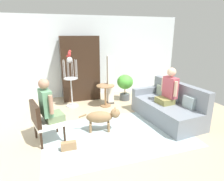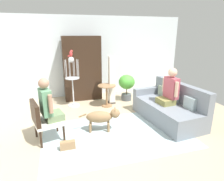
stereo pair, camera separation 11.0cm
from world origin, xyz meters
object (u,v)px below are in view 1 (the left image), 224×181
(armchair, at_px, (43,119))
(person_on_armchair, at_px, (48,104))
(armoire_cabinet, at_px, (80,68))
(handbag, at_px, (69,146))
(potted_plant, at_px, (125,84))
(person_on_couch, at_px, (169,89))
(couch, at_px, (168,107))
(dog, at_px, (102,117))
(column_lamp, at_px, (110,81))
(bird_cage_stand, at_px, (71,81))
(round_end_table, at_px, (105,93))
(parrot, at_px, (69,54))

(armchair, height_order, person_on_armchair, person_on_armchair)
(armoire_cabinet, distance_m, handbag, 3.16)
(potted_plant, bearing_deg, person_on_couch, -74.76)
(person_on_couch, relative_size, armoire_cabinet, 0.43)
(potted_plant, bearing_deg, person_on_armchair, -142.18)
(armchair, distance_m, handbag, 0.75)
(couch, bearing_deg, armoire_cabinet, 128.86)
(dog, distance_m, potted_plant, 2.21)
(person_on_armchair, xyz_separation_m, armoire_cabinet, (1.03, 2.45, 0.24))
(column_lamp, relative_size, handbag, 5.13)
(bird_cage_stand, height_order, armoire_cabinet, armoire_cabinet)
(bird_cage_stand, height_order, handbag, bird_cage_stand)
(dog, distance_m, bird_cage_stand, 1.87)
(person_on_couch, relative_size, column_lamp, 0.60)
(potted_plant, distance_m, armoire_cabinet, 1.56)
(round_end_table, distance_m, column_lamp, 0.42)
(dog, xyz_separation_m, handbag, (-0.81, -0.52, -0.26))
(handbag, bearing_deg, potted_plant, 48.40)
(round_end_table, distance_m, potted_plant, 0.85)
(person_on_armchair, height_order, handbag, person_on_armchair)
(couch, xyz_separation_m, person_on_couch, (-0.03, -0.03, 0.50))
(dog, height_order, armoire_cabinet, armoire_cabinet)
(person_on_couch, bearing_deg, bird_cage_stand, 142.63)
(parrot, bearing_deg, round_end_table, -17.18)
(armchair, distance_m, potted_plant, 3.13)
(round_end_table, bearing_deg, couch, -46.85)
(person_on_couch, bearing_deg, dog, -177.49)
(armoire_cabinet, xyz_separation_m, handbag, (-0.72, -2.93, -0.94))
(round_end_table, distance_m, bird_cage_stand, 1.07)
(dog, relative_size, parrot, 4.74)
(armchair, xyz_separation_m, person_on_couch, (2.98, 0.15, 0.32))
(round_end_table, height_order, handbag, round_end_table)
(couch, height_order, column_lamp, column_lamp)
(armchair, height_order, armoire_cabinet, armoire_cabinet)
(round_end_table, xyz_separation_m, bird_cage_stand, (-0.97, 0.30, 0.35))
(round_end_table, height_order, dog, round_end_table)
(dog, relative_size, potted_plant, 1.07)
(couch, xyz_separation_m, round_end_table, (-1.27, 1.35, 0.10))
(potted_plant, bearing_deg, handbag, -131.60)
(potted_plant, bearing_deg, dog, -124.91)
(couch, relative_size, dog, 2.20)
(armoire_cabinet, relative_size, handbag, 7.09)
(handbag, bearing_deg, armchair, 134.40)
(round_end_table, distance_m, handbag, 2.40)
(person_on_armchair, relative_size, round_end_table, 1.36)
(armchair, height_order, potted_plant, armchair)
(person_on_armchair, xyz_separation_m, round_end_table, (1.61, 1.50, -0.37))
(bird_cage_stand, relative_size, armoire_cabinet, 0.73)
(person_on_armchair, relative_size, potted_plant, 1.04)
(armchair, relative_size, handbag, 2.97)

